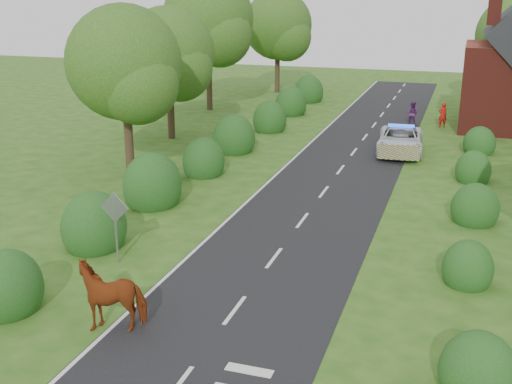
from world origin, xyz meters
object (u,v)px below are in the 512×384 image
(pedestrian_red, at_px, (443,115))
(pedestrian_purple, at_px, (412,114))
(cow, at_px, (113,298))
(police_van, at_px, (400,140))
(road_sign, at_px, (115,217))

(pedestrian_red, relative_size, pedestrian_purple, 1.04)
(cow, height_order, police_van, police_van)
(police_van, xyz_separation_m, pedestrian_red, (1.95, 7.97, 0.11))
(police_van, relative_size, pedestrian_red, 3.27)
(cow, distance_m, pedestrian_purple, 31.03)
(road_sign, height_order, pedestrian_purple, road_sign)
(road_sign, distance_m, cow, 4.39)
(cow, bearing_deg, police_van, 145.14)
(police_van, xyz_separation_m, pedestrian_purple, (-0.07, 8.07, 0.07))
(police_van, bearing_deg, road_sign, -116.02)
(cow, distance_m, police_van, 23.14)
(road_sign, relative_size, police_van, 0.46)
(road_sign, bearing_deg, pedestrian_purple, 74.49)
(road_sign, bearing_deg, pedestrian_red, 70.50)
(pedestrian_red, bearing_deg, cow, 46.45)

